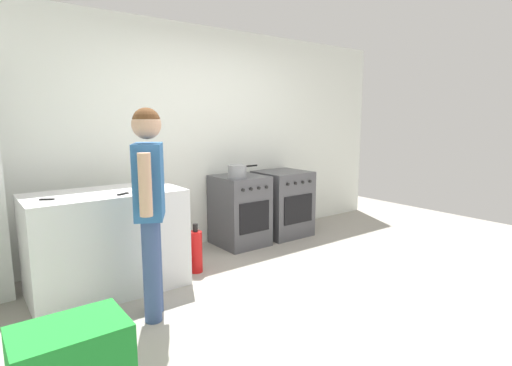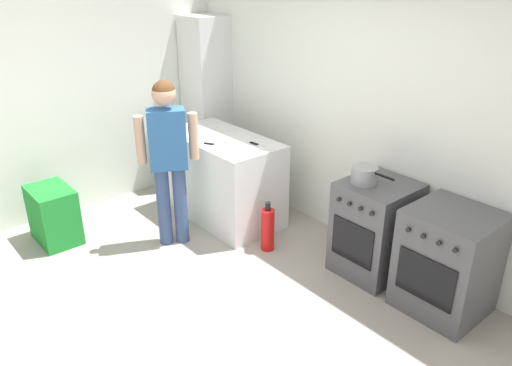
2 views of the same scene
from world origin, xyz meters
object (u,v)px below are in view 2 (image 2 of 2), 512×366
Objects in this scene: recycling_crate_upper at (51,202)px; knife_chef at (260,146)px; oven_right at (448,261)px; fire_extinguisher at (268,229)px; recycling_crate_lower at (56,227)px; person at (168,151)px; pot at (364,175)px; knife_carving at (218,145)px; knife_paring at (189,129)px; larder_cabinet at (207,102)px; oven_left at (375,228)px.

knife_chef is at bearing 57.11° from recycling_crate_upper.
fire_extinguisher is (-1.56, -0.48, -0.21)m from oven_right.
recycling_crate_lower is 0.28m from recycling_crate_upper.
person is 3.22× the size of fire_extinguisher.
knife_carving is (-1.43, -0.46, -0.02)m from pot.
knife_paring is (-0.61, 0.07, 0.00)m from knife_carving.
knife_chef is at bearing 14.83° from knife_paring.
larder_cabinet is (-1.78, 0.58, 0.78)m from fire_extinguisher.
oven_right is at bearing 25.63° from person.
knife_carving is 1.80m from recycling_crate_lower.
knife_carving is 0.95m from fire_extinguisher.
oven_left reaches higher than recycling_crate_lower.
knife_carving is 0.61× the size of fire_extinguisher.
oven_right is 4.42× the size of knife_paring.
knife_carving is 0.19× the size of person.
oven_right is 1.65m from fire_extinguisher.
pot is at bearing 17.92° from knife_carving.
oven_left is at bearing 11.41° from knife_chef.
fire_extinguisher is (-0.87, -0.48, -0.21)m from oven_left.
recycling_crate_upper is at bearing -140.13° from oven_left.
recycling_crate_upper is at bearing -131.59° from person.
oven_right is 0.94m from pot.
oven_left is 2.73× the size of knife_chef.
fire_extinguisher is 0.25× the size of larder_cabinet.
recycling_crate_upper is at bearing -81.87° from larder_cabinet.
pot reaches higher than knife_chef.
larder_cabinet is (-2.65, 0.10, 0.57)m from oven_left.
pot is at bearing -173.18° from oven_right.
knife_chef reaches higher than recycling_crate_lower.
oven_left is 0.53× the size of person.
pot is at bearing -4.40° from larder_cabinet.
larder_cabinet reaches higher than knife_chef.
oven_left is 0.42× the size of larder_cabinet.
oven_left is 2.14× the size of pot.
pot is 0.80× the size of fire_extinguisher.
knife_chef is at bearing 47.28° from knife_carving.
fire_extinguisher is (0.66, 0.08, -0.69)m from knife_carving.
oven_right is 1.70× the size of fire_extinguisher.
oven_left is 3.07m from recycling_crate_upper.
recycling_crate_lower is at bearing -81.87° from larder_cabinet.
recycling_crate_lower is 2.26m from larder_cabinet.
knife_carving reaches higher than fire_extinguisher.
oven_right is 0.42× the size of larder_cabinet.
recycling_crate_lower is (-0.22, -1.48, -0.77)m from knife_paring.
larder_cabinet reaches higher than knife_paring.
recycling_crate_upper is 0.26× the size of larder_cabinet.
recycling_crate_lower is (-0.78, -0.88, -0.82)m from person.
recycling_crate_lower is 1.00× the size of recycling_crate_upper.
oven_right is 0.53× the size of person.
oven_left is 1.36m from knife_chef.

